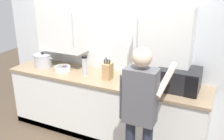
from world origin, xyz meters
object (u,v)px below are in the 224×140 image
(microwave_oven, at_px, (177,79))
(fruit_bowl, at_px, (63,68))
(stock_pot, at_px, (43,60))
(thermos_flask, at_px, (85,65))
(knife_block, at_px, (108,71))
(person_figure, at_px, (140,108))

(microwave_oven, bearing_deg, fruit_bowl, -177.62)
(microwave_oven, xyz_separation_m, fruit_bowl, (-1.70, -0.07, -0.10))
(stock_pot, distance_m, fruit_bowl, 0.40)
(thermos_flask, xyz_separation_m, fruit_bowl, (-0.39, -0.00, -0.11))
(stock_pot, bearing_deg, knife_block, -1.56)
(knife_block, bearing_deg, thermos_flask, 179.45)
(thermos_flask, distance_m, fruit_bowl, 0.40)
(thermos_flask, height_order, knife_block, knife_block)
(microwave_oven, relative_size, person_figure, 0.46)
(microwave_oven, xyz_separation_m, knife_block, (-0.94, -0.07, -0.02))
(thermos_flask, distance_m, person_figure, 1.30)
(stock_pot, relative_size, thermos_flask, 1.28)
(fruit_bowl, distance_m, person_figure, 1.64)
(knife_block, relative_size, person_figure, 0.19)
(stock_pot, bearing_deg, fruit_bowl, -4.69)
(fruit_bowl, height_order, person_figure, person_figure)
(thermos_flask, distance_m, knife_block, 0.38)
(fruit_bowl, bearing_deg, person_figure, -24.85)
(fruit_bowl, xyz_separation_m, person_figure, (1.49, -0.69, 0.01))
(knife_block, distance_m, fruit_bowl, 0.77)
(microwave_oven, height_order, person_figure, person_figure)
(microwave_oven, height_order, thermos_flask, thermos_flask)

